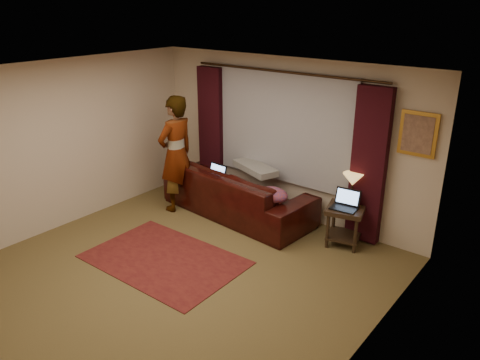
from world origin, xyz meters
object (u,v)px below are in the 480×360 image
(laptop_sofa, at_px, (212,174))
(person, at_px, (176,154))
(laptop_table, at_px, (345,200))
(sofa, at_px, (238,184))
(end_table, at_px, (344,226))
(tiffany_lamp, at_px, (352,189))

(laptop_sofa, relative_size, person, 0.20)
(laptop_table, bearing_deg, person, -175.58)
(sofa, xyz_separation_m, laptop_table, (1.89, 0.08, 0.19))
(sofa, relative_size, laptop_table, 6.70)
(sofa, bearing_deg, end_table, -170.72)
(laptop_sofa, bearing_deg, end_table, 11.59)
(person, bearing_deg, tiffany_lamp, 106.50)
(tiffany_lamp, bearing_deg, person, -165.08)
(laptop_table, xyz_separation_m, person, (-2.85, -0.54, 0.26))
(end_table, relative_size, tiffany_lamp, 1.26)
(laptop_sofa, xyz_separation_m, end_table, (2.31, 0.31, -0.37))
(laptop_sofa, bearing_deg, person, -147.17)
(end_table, bearing_deg, tiffany_lamp, 90.13)
(sofa, height_order, laptop_sofa, sofa)
(laptop_sofa, distance_m, laptop_table, 2.32)
(end_table, distance_m, tiffany_lamp, 0.56)
(sofa, xyz_separation_m, tiffany_lamp, (1.89, 0.30, 0.30))
(sofa, xyz_separation_m, laptop_sofa, (-0.41, -0.16, 0.13))
(laptop_sofa, height_order, person, person)
(sofa, height_order, end_table, sofa)
(laptop_sofa, bearing_deg, sofa, 24.91)
(tiffany_lamp, relative_size, person, 0.24)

